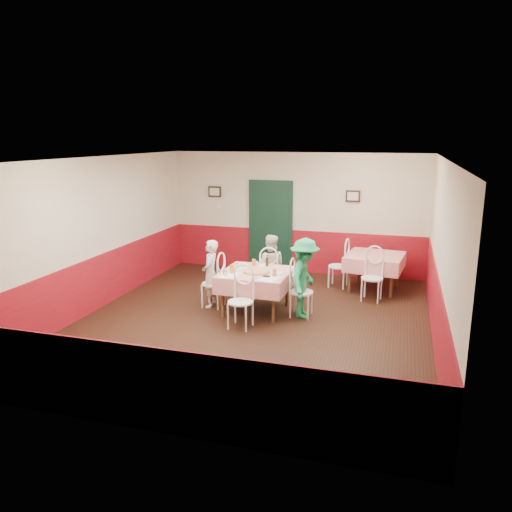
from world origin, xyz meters
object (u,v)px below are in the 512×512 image
(second_table, at_px, (374,272))
(chair_far, at_px, (269,276))
(diner_right, at_px, (304,278))
(chair_near, at_px, (240,302))
(diner_left, at_px, (210,274))
(glass_b, at_px, (274,273))
(glass_a, at_px, (232,269))
(chair_right, at_px, (301,292))
(glass_c, at_px, (254,262))
(chair_second_a, at_px, (338,266))
(diner_far, at_px, (270,266))
(chair_left, at_px, (213,284))
(main_table, at_px, (256,292))
(pizza, at_px, (257,272))
(chair_second_b, at_px, (372,278))
(wallet, at_px, (267,276))
(beer_bottle, at_px, (267,262))

(second_table, distance_m, chair_far, 2.28)
(chair_far, xyz_separation_m, diner_right, (0.88, -0.87, 0.26))
(chair_near, bearing_deg, diner_left, 138.68)
(glass_b, bearing_deg, glass_a, 179.87)
(chair_right, relative_size, glass_c, 7.14)
(chair_near, bearing_deg, chair_second_a, 69.34)
(diner_far, bearing_deg, chair_far, 79.99)
(chair_second_a, bearing_deg, chair_near, -16.96)
(chair_left, distance_m, chair_far, 1.20)
(main_table, relative_size, glass_c, 9.68)
(chair_left, bearing_deg, chair_far, 136.10)
(pizza, bearing_deg, chair_second_b, 33.11)
(main_table, relative_size, diner_far, 0.96)
(pizza, distance_m, glass_a, 0.45)
(chair_second_a, height_order, glass_c, chair_second_a)
(second_table, height_order, chair_left, chair_left)
(pizza, relative_size, glass_a, 3.03)
(second_table, distance_m, pizza, 2.86)
(glass_b, relative_size, diner_far, 0.10)
(glass_a, height_order, diner_right, diner_right)
(second_table, bearing_deg, glass_a, -137.34)
(chair_right, distance_m, pizza, 0.88)
(glass_c, bearing_deg, second_table, 36.41)
(chair_second_b, height_order, glass_a, glass_a)
(main_table, xyz_separation_m, chair_left, (-0.85, 0.02, 0.08))
(main_table, xyz_separation_m, chair_near, (-0.02, -0.85, 0.08))
(glass_a, bearing_deg, chair_near, -60.30)
(wallet, xyz_separation_m, diner_left, (-1.18, 0.32, -0.13))
(chair_far, xyz_separation_m, beer_bottle, (0.08, -0.48, 0.41))
(glass_b, xyz_separation_m, diner_right, (0.50, 0.19, -0.11))
(chair_near, relative_size, glass_b, 6.94)
(second_table, bearing_deg, wallet, -127.11)
(chair_left, xyz_separation_m, chair_right, (1.70, -0.04, 0.00))
(main_table, relative_size, chair_left, 1.36)
(beer_bottle, bearing_deg, chair_near, -96.03)
(glass_a, relative_size, wallet, 1.37)
(chair_right, bearing_deg, wallet, 116.69)
(chair_right, height_order, chair_far, same)
(main_table, relative_size, diner_right, 0.85)
(chair_second_b, distance_m, glass_a, 2.82)
(main_table, distance_m, wallet, 0.57)
(glass_c, relative_size, wallet, 1.15)
(chair_near, xyz_separation_m, chair_second_b, (2.02, 2.08, 0.00))
(glass_c, xyz_separation_m, diner_left, (-0.74, -0.37, -0.18))
(wallet, bearing_deg, glass_a, 174.86)
(glass_b, bearing_deg, diner_right, 21.18)
(main_table, height_order, wallet, wallet)
(chair_right, distance_m, diner_right, 0.27)
(chair_second_b, bearing_deg, glass_c, -151.44)
(beer_bottle, xyz_separation_m, diner_left, (-1.01, -0.35, -0.22))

